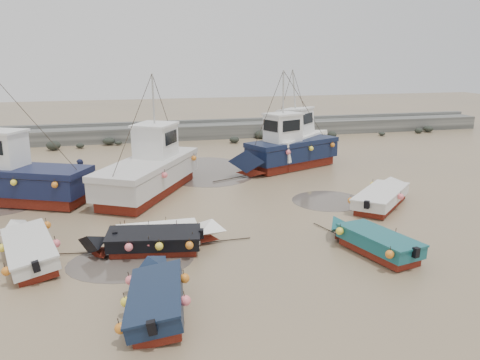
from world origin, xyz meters
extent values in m
plane|color=#907754|center=(0.00, 0.00, 0.00)|extent=(120.00, 120.00, 0.00)
cube|color=slate|center=(0.00, 22.00, 0.60)|extent=(60.00, 2.20, 1.20)
cube|color=slate|center=(0.00, 23.21, 1.32)|extent=(60.00, 0.60, 0.25)
ellipsoid|color=black|center=(5.10, 19.02, 0.29)|extent=(0.84, 0.86, 0.51)
ellipsoid|color=black|center=(7.80, 20.56, 0.34)|extent=(0.98, 1.07, 0.72)
ellipsoid|color=black|center=(14.16, 19.54, 0.27)|extent=(0.78, 0.90, 0.59)
ellipsoid|color=black|center=(23.03, 19.80, 0.24)|extent=(0.68, 0.72, 0.52)
ellipsoid|color=black|center=(18.92, 19.27, 0.21)|extent=(0.60, 0.70, 0.31)
ellipsoid|color=black|center=(-5.07, 20.46, 0.35)|extent=(0.99, 0.80, 0.58)
ellipsoid|color=black|center=(12.19, 19.77, 0.19)|extent=(0.54, 0.46, 0.30)
ellipsoid|color=black|center=(9.69, 19.97, 0.21)|extent=(0.61, 0.47, 0.46)
ellipsoid|color=black|center=(24.28, 20.15, 0.32)|extent=(0.92, 0.97, 0.58)
ellipsoid|color=black|center=(-4.31, 20.27, 0.21)|extent=(0.61, 0.53, 0.32)
ellipsoid|color=black|center=(10.99, 20.60, 0.23)|extent=(0.67, 0.55, 0.43)
ellipsoid|color=black|center=(-9.17, 19.34, 0.38)|extent=(1.09, 0.88, 0.72)
ellipsoid|color=black|center=(-7.25, 19.65, 0.23)|extent=(0.65, 0.60, 0.37)
ellipsoid|color=black|center=(9.46, 19.39, 0.31)|extent=(0.88, 0.64, 0.62)
ellipsoid|color=black|center=(-0.92, 19.60, 0.22)|extent=(0.64, 0.62, 0.48)
ellipsoid|color=black|center=(7.84, 20.42, 0.19)|extent=(0.55, 0.45, 0.29)
cylinder|color=#50473F|center=(-3.67, -2.52, 0.00)|extent=(4.57, 4.57, 0.01)
cylinder|color=#50473F|center=(6.21, 2.47, 0.00)|extent=(3.69, 3.69, 0.01)
cylinder|color=#50473F|center=(1.20, 10.19, 0.00)|extent=(6.38, 6.38, 0.01)
cube|color=maroon|center=(-7.12, -1.75, 0.15)|extent=(2.25, 3.93, 0.30)
cube|color=silver|center=(-7.12, -1.75, 0.53)|extent=(2.54, 4.26, 0.45)
pyramid|color=silver|center=(-7.78, 0.51, 0.98)|extent=(1.62, 1.10, 0.90)
cube|color=brown|center=(-7.12, -1.75, 0.69)|extent=(2.08, 3.56, 0.10)
cube|color=silver|center=(-7.12, -1.75, 0.78)|extent=(2.62, 4.36, 0.07)
cube|color=black|center=(-6.54, -3.76, 0.70)|extent=(0.26, 0.23, 0.35)
cylinder|color=black|center=(-8.05, 1.42, 0.03)|extent=(0.60, 1.93, 0.04)
sphere|color=orange|center=(-7.50, -3.52, 0.63)|extent=(0.30, 0.30, 0.30)
sphere|color=orange|center=(-6.15, -2.02, 0.63)|extent=(0.30, 0.30, 0.30)
sphere|color=orange|center=(-8.10, -1.48, 0.63)|extent=(0.30, 0.30, 0.30)
sphere|color=orange|center=(-6.75, 0.02, 0.63)|extent=(0.30, 0.30, 0.30)
cube|color=maroon|center=(-2.92, -6.42, 0.15)|extent=(1.57, 3.20, 0.30)
cube|color=#111D33|center=(-2.92, -6.42, 0.53)|extent=(1.81, 3.45, 0.45)
pyramid|color=#111D33|center=(-2.70, -4.43, 0.98)|extent=(1.53, 0.86, 0.90)
cube|color=brown|center=(-2.92, -6.42, 0.69)|extent=(1.46, 2.90, 0.10)
cube|color=#111D33|center=(-2.92, -6.42, 0.78)|extent=(1.87, 3.53, 0.07)
cube|color=black|center=(-3.10, -8.14, 0.70)|extent=(0.24, 0.20, 0.35)
cylinder|color=black|center=(-2.61, -3.57, 0.03)|extent=(0.25, 1.99, 0.04)
sphere|color=orange|center=(-3.91, -7.64, 0.63)|extent=(0.30, 0.30, 0.30)
sphere|color=orange|center=(-2.14, -7.17, 0.63)|extent=(0.30, 0.30, 0.30)
sphere|color=orange|center=(-3.76, -6.33, 0.63)|extent=(0.30, 0.30, 0.30)
sphere|color=orange|center=(-2.00, -5.86, 0.63)|extent=(0.30, 0.30, 0.30)
sphere|color=orange|center=(-3.62, -5.02, 0.63)|extent=(0.30, 0.30, 0.30)
cube|color=maroon|center=(5.29, -4.13, 0.15)|extent=(2.00, 3.13, 0.30)
cube|color=#165459|center=(5.29, -4.13, 0.53)|extent=(2.27, 3.40, 0.45)
pyramid|color=#165459|center=(4.74, -2.30, 0.98)|extent=(1.57, 1.09, 0.90)
cube|color=brown|center=(5.29, -4.13, 0.69)|extent=(1.85, 2.84, 0.10)
cube|color=#165459|center=(5.29, -4.13, 0.78)|extent=(2.34, 3.48, 0.07)
cube|color=black|center=(5.76, -5.69, 0.70)|extent=(0.26, 0.24, 0.35)
cylinder|color=black|center=(4.50, -1.50, 0.03)|extent=(0.61, 1.93, 0.04)
sphere|color=orange|center=(4.85, -5.56, 0.63)|extent=(0.30, 0.30, 0.30)
sphere|color=orange|center=(6.09, -3.89, 0.63)|extent=(0.30, 0.30, 0.30)
sphere|color=orange|center=(4.14, -3.18, 0.63)|extent=(0.30, 0.30, 0.30)
cube|color=maroon|center=(8.30, 0.91, 0.15)|extent=(3.74, 3.65, 0.30)
cube|color=silver|center=(8.30, 0.91, 0.53)|extent=(4.12, 4.02, 0.45)
pyramid|color=silver|center=(10.06, 2.58, 0.98)|extent=(1.63, 1.66, 0.90)
cube|color=brown|center=(8.30, 0.91, 0.69)|extent=(3.42, 3.34, 0.10)
cube|color=silver|center=(8.30, 0.91, 0.78)|extent=(4.23, 4.14, 0.07)
cube|color=black|center=(6.73, -0.58, 0.70)|extent=(0.28, 0.28, 0.35)
cylinder|color=black|center=(10.76, 3.25, 0.03)|extent=(1.48, 1.41, 0.04)
sphere|color=orange|center=(6.47, 0.45, 0.63)|extent=(0.30, 0.30, 0.30)
sphere|color=orange|center=(8.94, 0.24, 0.63)|extent=(0.30, 0.30, 0.30)
sphere|color=orange|center=(8.86, 2.72, 0.63)|extent=(0.30, 0.30, 0.30)
cube|color=maroon|center=(-2.79, -1.91, 0.15)|extent=(3.30, 1.63, 0.30)
cube|color=black|center=(-2.79, -1.91, 0.53)|extent=(3.56, 1.87, 0.45)
pyramid|color=black|center=(-4.81, -1.58, 0.98)|extent=(0.92, 1.44, 0.90)
cube|color=brown|center=(-2.79, -1.91, 0.69)|extent=(2.99, 1.52, 0.10)
cube|color=black|center=(-2.79, -1.91, 0.78)|extent=(3.65, 1.93, 0.07)
cube|color=black|center=(-1.04, -2.20, 0.70)|extent=(0.21, 0.25, 0.35)
cylinder|color=black|center=(-5.68, -1.44, 0.03)|extent=(1.98, 0.36, 0.04)
sphere|color=orange|center=(-1.59, -2.91, 0.63)|extent=(0.30, 0.30, 0.30)
sphere|color=orange|center=(-1.87, -1.26, 0.63)|extent=(0.30, 0.30, 0.30)
sphere|color=orange|center=(-2.66, -2.73, 0.63)|extent=(0.30, 0.30, 0.30)
sphere|color=orange|center=(-2.93, -1.09, 0.63)|extent=(0.30, 0.30, 0.30)
sphere|color=orange|center=(-3.72, -2.56, 0.63)|extent=(0.30, 0.30, 0.30)
sphere|color=orange|center=(-4.00, -0.91, 0.63)|extent=(0.30, 0.30, 0.30)
cube|color=maroon|center=(-2.63, -1.59, 0.15)|extent=(2.84, 1.24, 0.30)
cube|color=white|center=(-2.63, -1.59, 0.53)|extent=(3.05, 1.45, 0.45)
pyramid|color=white|center=(-0.77, -1.55, 0.98)|extent=(0.74, 1.40, 0.90)
cube|color=brown|center=(-2.63, -1.59, 0.69)|extent=(2.56, 1.17, 0.10)
cube|color=white|center=(-2.63, -1.59, 0.78)|extent=(3.12, 1.51, 0.07)
cube|color=black|center=(-4.21, -1.62, 0.70)|extent=(0.18, 0.22, 0.35)
cylinder|color=black|center=(0.05, -1.53, 0.03)|extent=(2.00, 0.08, 0.04)
sphere|color=orange|center=(-3.85, -0.80, 0.63)|extent=(0.30, 0.30, 0.30)
sphere|color=orange|center=(-3.01, -2.41, 0.63)|extent=(0.30, 0.30, 0.30)
sphere|color=orange|center=(-2.25, -0.77, 0.63)|extent=(0.30, 0.30, 0.30)
sphere|color=orange|center=(-1.41, -2.37, 0.63)|extent=(0.30, 0.30, 0.30)
cube|color=maroon|center=(-8.81, 5.71, 0.28)|extent=(6.44, 4.33, 0.55)
cube|color=#111735|center=(-8.81, 5.71, 1.02)|extent=(6.99, 4.83, 0.95)
cube|color=brown|center=(-8.81, 5.71, 1.54)|extent=(6.82, 4.69, 0.08)
cube|color=#111735|center=(-8.81, 5.71, 1.68)|extent=(7.15, 4.94, 0.30)
cube|color=white|center=(-9.64, 6.08, 2.65)|extent=(2.49, 2.31, 1.70)
sphere|color=#FF6F78|center=(-6.94, 3.46, 1.38)|extent=(0.30, 0.30, 0.30)
sphere|color=#FF6F78|center=(-6.84, 6.25, 1.38)|extent=(0.30, 0.30, 0.30)
sphere|color=#FF6F78|center=(-8.86, 4.32, 1.38)|extent=(0.30, 0.30, 0.30)
sphere|color=#FF6F78|center=(-8.77, 7.11, 1.38)|extent=(0.30, 0.30, 0.30)
cube|color=maroon|center=(-2.59, 5.75, 0.28)|extent=(5.38, 7.23, 0.55)
cube|color=beige|center=(-2.59, 5.75, 1.02)|extent=(5.97, 7.87, 0.95)
pyramid|color=beige|center=(-0.47, 9.53, 1.72)|extent=(2.96, 2.51, 1.40)
cube|color=brown|center=(-2.59, 5.75, 1.54)|extent=(5.80, 7.66, 0.08)
cube|color=beige|center=(-2.59, 5.75, 1.68)|extent=(6.10, 8.04, 0.30)
cube|color=white|center=(-2.09, 6.65, 2.65)|extent=(2.56, 2.63, 1.70)
cube|color=white|center=(-2.09, 6.65, 3.56)|extent=(2.77, 2.84, 0.12)
cube|color=black|center=(-1.59, 7.54, 2.91)|extent=(1.37, 0.80, 0.68)
cylinder|color=#B7B7B2|center=(-2.09, 6.65, 4.92)|extent=(0.10, 0.10, 2.60)
cylinder|color=black|center=(0.11, 10.54, 0.03)|extent=(1.52, 2.64, 0.05)
sphere|color=#FF6F78|center=(-5.30, 3.82, 1.38)|extent=(0.30, 0.30, 0.30)
sphere|color=#FF6F78|center=(-1.85, 4.18, 1.38)|extent=(0.30, 0.30, 0.30)
sphere|color=#FF6F78|center=(-3.33, 7.32, 1.38)|extent=(0.30, 0.30, 0.30)
sphere|color=#FF6F78|center=(0.12, 7.68, 1.38)|extent=(0.30, 0.30, 0.30)
cube|color=maroon|center=(6.83, 9.60, 0.28)|extent=(6.01, 3.96, 0.55)
cube|color=#101933|center=(6.83, 9.60, 1.02)|extent=(6.53, 4.43, 0.95)
pyramid|color=#101933|center=(3.49, 8.20, 1.72)|extent=(2.17, 2.60, 1.40)
cube|color=brown|center=(6.83, 9.60, 1.54)|extent=(6.36, 4.29, 0.08)
cube|color=#101933|center=(6.83, 9.60, 1.68)|extent=(6.67, 4.52, 0.30)
cube|color=white|center=(6.05, 9.28, 2.65)|extent=(2.45, 2.21, 1.70)
cube|color=white|center=(6.05, 9.28, 3.56)|extent=(2.64, 2.39, 0.12)
cube|color=black|center=(5.11, 8.88, 2.91)|extent=(0.56, 1.24, 0.68)
cylinder|color=#B7B7B2|center=(6.05, 9.28, 4.92)|extent=(0.10, 0.10, 2.60)
cylinder|color=black|center=(2.50, 7.79, 0.03)|extent=(2.79, 1.21, 0.05)
sphere|color=#FF6F78|center=(9.56, 9.41, 1.38)|extent=(0.30, 0.30, 0.30)
sphere|color=#FF6F78|center=(7.70, 11.30, 1.38)|extent=(0.30, 0.30, 0.30)
sphere|color=#FF6F78|center=(7.75, 8.65, 1.38)|extent=(0.30, 0.30, 0.30)
sphere|color=#FF6F78|center=(5.90, 10.55, 1.38)|extent=(0.30, 0.30, 0.30)
sphere|color=#FF6F78|center=(5.95, 7.90, 1.38)|extent=(0.30, 0.30, 0.30)
sphere|color=#FF6F78|center=(4.10, 9.79, 1.38)|extent=(0.30, 0.30, 0.30)
cube|color=maroon|center=(7.40, 10.88, 0.28)|extent=(5.51, 5.38, 0.55)
cube|color=white|center=(7.40, 10.88, 1.02)|extent=(6.06, 5.94, 0.95)
pyramid|color=white|center=(9.97, 13.31, 1.72)|extent=(2.76, 2.80, 1.40)
cube|color=brown|center=(7.40, 10.88, 1.54)|extent=(5.90, 5.77, 0.08)
cube|color=white|center=(7.40, 10.88, 1.68)|extent=(6.20, 6.07, 0.30)
cube|color=white|center=(7.99, 11.44, 2.65)|extent=(2.66, 2.65, 1.70)
cube|color=white|center=(7.99, 11.44, 3.56)|extent=(2.87, 2.86, 0.12)
cube|color=black|center=(8.73, 12.14, 2.91)|extent=(1.06, 1.12, 0.68)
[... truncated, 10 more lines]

